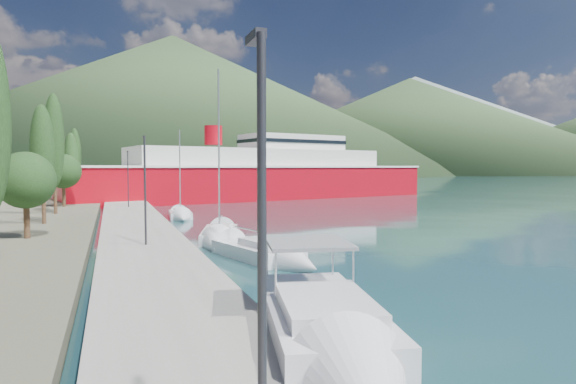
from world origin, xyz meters
name	(u,v)px	position (x,y,z in m)	size (l,w,h in m)	color
ground	(153,186)	(0.00, 120.00, 0.00)	(1400.00, 1400.00, 0.00)	#1C4247
quay	(135,225)	(-9.00, 26.00, 0.40)	(5.00, 88.00, 0.80)	gray
hills_far	(228,113)	(138.59, 618.73, 77.39)	(1480.00, 900.00, 180.00)	gray
hills_near	(249,114)	(98.04, 372.50, 49.18)	(1010.00, 520.00, 115.00)	#324B2A
tree_row	(51,158)	(-15.69, 31.86, 5.94)	(3.84, 61.60, 11.32)	#47301E
lamp_posts	(143,185)	(-9.00, 14.18, 4.08)	(0.15, 49.26, 6.06)	#2D2D33
motor_cruiser	(333,355)	(-5.84, -4.93, 0.60)	(4.94, 10.28, 3.65)	black
sailboat_near	(277,258)	(-2.59, 8.61, 0.32)	(4.69, 8.81, 12.13)	silver
sailboat_mid	(218,240)	(-4.18, 16.08, 0.31)	(4.61, 9.14, 12.73)	silver
sailboat_far	(181,216)	(-4.34, 32.37, 0.28)	(2.53, 6.67, 9.61)	silver
ferry	(262,176)	(12.37, 59.55, 3.64)	(61.60, 25.83, 11.97)	#AB0613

